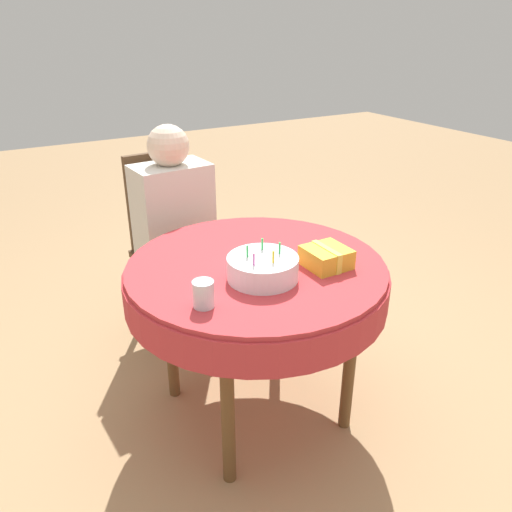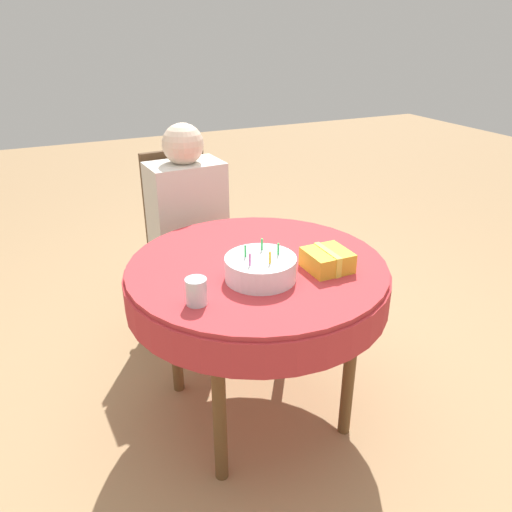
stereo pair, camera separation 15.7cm
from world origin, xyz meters
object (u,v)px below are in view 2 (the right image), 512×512
at_px(gift_box, 327,260).
at_px(drinking_glass, 196,291).
at_px(chair, 184,237).
at_px(birthday_cake, 261,268).
at_px(person, 189,212).

bearing_deg(gift_box, drinking_glass, -176.19).
relative_size(chair, gift_box, 5.95).
bearing_deg(chair, gift_box, -79.28).
bearing_deg(birthday_cake, chair, 89.88).
xyz_separation_m(chair, birthday_cake, (-0.00, -0.97, 0.25)).
xyz_separation_m(person, gift_box, (0.25, -0.91, 0.07)).
distance_m(person, birthday_cake, 0.88).
relative_size(chair, person, 0.85).
bearing_deg(gift_box, birthday_cake, 172.17).
distance_m(birthday_cake, drinking_glass, 0.28).
bearing_deg(birthday_cake, drinking_glass, -165.15).
relative_size(chair, birthday_cake, 3.73).
xyz_separation_m(person, drinking_glass, (-0.28, -0.95, 0.08)).
xyz_separation_m(chair, gift_box, (0.26, -1.01, 0.25)).
bearing_deg(gift_box, person, 105.47).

